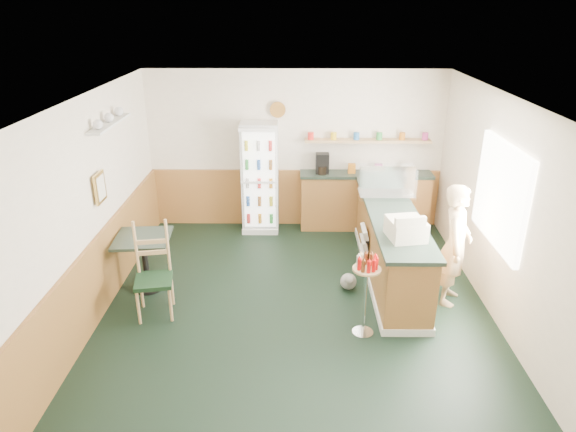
{
  "coord_description": "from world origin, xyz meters",
  "views": [
    {
      "loc": [
        -0.02,
        -5.51,
        3.7
      ],
      "look_at": [
        -0.1,
        0.6,
        1.14
      ],
      "focal_mm": 32.0,
      "sensor_mm": 36.0,
      "label": 1
    }
  ],
  "objects_px": {
    "cash_register": "(406,229)",
    "cafe_table": "(144,253)",
    "display_case": "(387,182)",
    "shopkeeper": "(455,245)",
    "condiment_stand": "(366,281)",
    "drinks_fridge": "(260,178)",
    "cafe_chair": "(155,266)"
  },
  "relations": [
    {
      "from": "cash_register",
      "to": "cafe_table",
      "type": "bearing_deg",
      "value": 162.58
    },
    {
      "from": "display_case",
      "to": "shopkeeper",
      "type": "relative_size",
      "value": 0.5
    },
    {
      "from": "shopkeeper",
      "to": "condiment_stand",
      "type": "relative_size",
      "value": 1.58
    },
    {
      "from": "display_case",
      "to": "drinks_fridge",
      "type": "bearing_deg",
      "value": 151.37
    },
    {
      "from": "display_case",
      "to": "condiment_stand",
      "type": "height_order",
      "value": "display_case"
    },
    {
      "from": "drinks_fridge",
      "to": "shopkeeper",
      "type": "relative_size",
      "value": 1.15
    },
    {
      "from": "display_case",
      "to": "cash_register",
      "type": "bearing_deg",
      "value": -90.0
    },
    {
      "from": "drinks_fridge",
      "to": "cafe_table",
      "type": "bearing_deg",
      "value": -125.03
    },
    {
      "from": "display_case",
      "to": "shopkeeper",
      "type": "xyz_separation_m",
      "value": [
        0.7,
        -1.24,
        -0.42
      ]
    },
    {
      "from": "cash_register",
      "to": "cafe_table",
      "type": "distance_m",
      "value": 3.48
    },
    {
      "from": "drinks_fridge",
      "to": "cafe_table",
      "type": "distance_m",
      "value": 2.55
    },
    {
      "from": "shopkeeper",
      "to": "display_case",
      "type": "bearing_deg",
      "value": 51.44
    },
    {
      "from": "display_case",
      "to": "condiment_stand",
      "type": "distance_m",
      "value": 2.14
    },
    {
      "from": "cafe_table",
      "to": "cafe_chair",
      "type": "xyz_separation_m",
      "value": [
        0.28,
        -0.53,
        0.08
      ]
    },
    {
      "from": "drinks_fridge",
      "to": "cafe_table",
      "type": "xyz_separation_m",
      "value": [
        -1.45,
        -2.06,
        -0.38
      ]
    },
    {
      "from": "shopkeeper",
      "to": "cafe_table",
      "type": "distance_m",
      "value": 4.12
    },
    {
      "from": "shopkeeper",
      "to": "cafe_chair",
      "type": "relative_size",
      "value": 1.34
    },
    {
      "from": "shopkeeper",
      "to": "cafe_table",
      "type": "xyz_separation_m",
      "value": [
        -4.1,
        0.24,
        -0.26
      ]
    },
    {
      "from": "drinks_fridge",
      "to": "condiment_stand",
      "type": "xyz_separation_m",
      "value": [
        1.42,
        -3.07,
        -0.22
      ]
    },
    {
      "from": "display_case",
      "to": "cafe_chair",
      "type": "relative_size",
      "value": 0.67
    },
    {
      "from": "drinks_fridge",
      "to": "shopkeeper",
      "type": "bearing_deg",
      "value": -41.0
    },
    {
      "from": "display_case",
      "to": "shopkeeper",
      "type": "height_order",
      "value": "shopkeeper"
    },
    {
      "from": "condiment_stand",
      "to": "cafe_table",
      "type": "distance_m",
      "value": 3.04
    },
    {
      "from": "drinks_fridge",
      "to": "condiment_stand",
      "type": "bearing_deg",
      "value": -65.21
    },
    {
      "from": "condiment_stand",
      "to": "cafe_chair",
      "type": "height_order",
      "value": "cafe_chair"
    },
    {
      "from": "cash_register",
      "to": "condiment_stand",
      "type": "height_order",
      "value": "cash_register"
    },
    {
      "from": "display_case",
      "to": "cafe_chair",
      "type": "distance_m",
      "value": 3.52
    },
    {
      "from": "condiment_stand",
      "to": "cafe_table",
      "type": "relative_size",
      "value": 1.31
    },
    {
      "from": "cash_register",
      "to": "cafe_chair",
      "type": "xyz_separation_m",
      "value": [
        -3.12,
        -0.08,
        -0.5
      ]
    },
    {
      "from": "cash_register",
      "to": "cafe_chair",
      "type": "relative_size",
      "value": 0.36
    },
    {
      "from": "drinks_fridge",
      "to": "cafe_chair",
      "type": "relative_size",
      "value": 1.54
    },
    {
      "from": "cafe_table",
      "to": "cafe_chair",
      "type": "relative_size",
      "value": 0.65
    }
  ]
}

